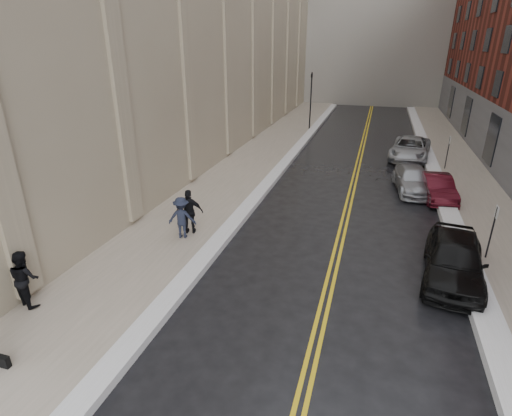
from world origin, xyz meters
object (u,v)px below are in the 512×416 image
Objects in this scene: car_maroon at (437,187)px; car_silver_far at (410,148)px; pedestrian_c at (190,212)px; car_silver_near at (413,180)px; pedestrian_b at (182,218)px; car_black at (454,259)px; pedestrian_a at (25,278)px.

car_silver_far reaches higher than car_maroon.
pedestrian_c is at bearing -150.71° from car_maroon.
car_maroon is 0.87× the size of car_silver_near.
pedestrian_b is at bearing -149.41° from car_maroon.
car_maroon is 13.36m from pedestrian_b.
car_black is 13.84m from pedestrian_a.
pedestrian_c is at bearing -175.71° from car_black.
car_silver_near is (-0.82, 9.14, -0.16)m from car_black.
car_black reaches higher than car_silver_near.
car_silver_far is at bearing 89.63° from car_maroon.
car_black is 2.69× the size of pedestrian_b.
pedestrian_a is (-13.00, -13.72, 0.42)m from car_maroon.
car_silver_far reaches higher than car_silver_near.
pedestrian_c is at bearing -94.48° from pedestrian_a.
pedestrian_a is (-12.05, -21.63, 0.30)m from car_silver_far.
pedestrian_a reaches higher than pedestrian_b.
car_silver_near is 2.44× the size of pedestrian_a.
car_black is 2.46× the size of pedestrian_c.
car_silver_near is 6.96m from car_silver_far.
car_black is 16.10m from car_silver_far.
pedestrian_a is at bearing -111.34° from car_silver_far.
car_maroon is at bearing -159.42° from pedestrian_c.
car_silver_near is at bearing 132.71° from car_maroon.
pedestrian_b reaches higher than car_silver_far.
car_silver_far is 18.28m from pedestrian_c.
pedestrian_b is (-10.23, -0.01, 0.22)m from car_black.
pedestrian_b is 0.50m from pedestrian_c.
pedestrian_b is (2.45, 5.53, -0.03)m from pedestrian_a.
car_black is 10.12m from pedestrian_c.
car_silver_far is 2.98× the size of pedestrian_a.
car_black is 1.22× the size of car_maroon.
car_black reaches higher than car_maroon.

